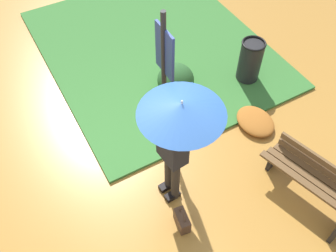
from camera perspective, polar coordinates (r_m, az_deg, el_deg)
ground_plane at (r=5.57m, az=-2.16°, el=-8.14°), size 18.00×18.00×0.00m
grass_verge at (r=7.53m, az=-2.20°, el=11.93°), size 4.80×4.00×0.05m
person_with_umbrella at (r=4.14m, az=1.43°, el=-0.21°), size 0.96×0.96×2.04m
info_sign_post at (r=4.98m, az=-0.54°, el=9.03°), size 0.44×0.07×2.30m
handbag at (r=5.13m, az=2.14°, el=-14.22°), size 0.32×0.18×0.37m
park_bench at (r=5.45m, az=21.25°, el=-7.76°), size 1.44×0.74×0.75m
trash_bin at (r=6.77m, az=12.44°, el=9.62°), size 0.42×0.42×0.83m
shrub_cluster at (r=6.45m, az=1.20°, el=6.69°), size 0.70×0.63×0.57m
leaf_pile_by_bench at (r=6.28m, az=13.22°, el=0.72°), size 0.70×0.56×0.15m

